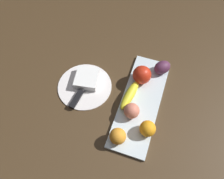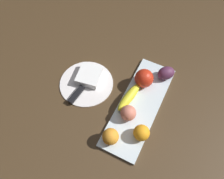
{
  "view_description": "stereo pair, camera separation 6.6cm",
  "coord_description": "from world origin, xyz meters",
  "px_view_note": "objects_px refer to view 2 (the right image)",
  "views": [
    {
      "loc": [
        -0.44,
        -0.03,
        0.88
      ],
      "look_at": [
        0.02,
        0.13,
        0.04
      ],
      "focal_mm": 37.86,
      "sensor_mm": 36.0,
      "label": 1
    },
    {
      "loc": [
        -0.42,
        -0.09,
        0.88
      ],
      "look_at": [
        0.02,
        0.13,
        0.04
      ],
      "focal_mm": 37.86,
      "sensor_mm": 36.0,
      "label": 2
    }
  ],
  "objects_px": {
    "orange_near_banana": "(110,136)",
    "folded_napkin": "(89,76)",
    "banana": "(129,97)",
    "knife": "(79,92)",
    "fruit_tray": "(139,106)",
    "apple": "(144,78)",
    "peach": "(128,113)",
    "dinner_plate": "(86,83)",
    "orange_near_apple": "(141,133)",
    "grape_bunch": "(166,73)"
  },
  "relations": [
    {
      "from": "orange_near_banana",
      "to": "folded_napkin",
      "type": "bearing_deg",
      "value": 44.74
    },
    {
      "from": "banana",
      "to": "knife",
      "type": "relative_size",
      "value": 0.84
    },
    {
      "from": "fruit_tray",
      "to": "folded_napkin",
      "type": "distance_m",
      "value": 0.25
    },
    {
      "from": "fruit_tray",
      "to": "knife",
      "type": "height_order",
      "value": "knife"
    },
    {
      "from": "apple",
      "to": "orange_near_banana",
      "type": "height_order",
      "value": "apple"
    },
    {
      "from": "fruit_tray",
      "to": "orange_near_banana",
      "type": "bearing_deg",
      "value": 167.53
    },
    {
      "from": "fruit_tray",
      "to": "folded_napkin",
      "type": "relative_size",
      "value": 4.4
    },
    {
      "from": "banana",
      "to": "orange_near_banana",
      "type": "bearing_deg",
      "value": 12.44
    },
    {
      "from": "fruit_tray",
      "to": "apple",
      "type": "bearing_deg",
      "value": 14.46
    },
    {
      "from": "peach",
      "to": "knife",
      "type": "distance_m",
      "value": 0.23
    },
    {
      "from": "banana",
      "to": "dinner_plate",
      "type": "xyz_separation_m",
      "value": [
        -0.01,
        0.2,
        -0.03
      ]
    },
    {
      "from": "peach",
      "to": "knife",
      "type": "height_order",
      "value": "peach"
    },
    {
      "from": "orange_near_banana",
      "to": "folded_napkin",
      "type": "distance_m",
      "value": 0.3
    },
    {
      "from": "orange_near_banana",
      "to": "knife",
      "type": "relative_size",
      "value": 0.35
    },
    {
      "from": "apple",
      "to": "orange_near_apple",
      "type": "bearing_deg",
      "value": -159.55
    },
    {
      "from": "banana",
      "to": "peach",
      "type": "height_order",
      "value": "peach"
    },
    {
      "from": "fruit_tray",
      "to": "orange_near_banana",
      "type": "relative_size",
      "value": 7.28
    },
    {
      "from": "apple",
      "to": "dinner_plate",
      "type": "distance_m",
      "value": 0.25
    },
    {
      "from": "dinner_plate",
      "to": "apple",
      "type": "bearing_deg",
      "value": -65.16
    },
    {
      "from": "fruit_tray",
      "to": "orange_near_banana",
      "type": "height_order",
      "value": "orange_near_banana"
    },
    {
      "from": "knife",
      "to": "banana",
      "type": "bearing_deg",
      "value": -66.43
    },
    {
      "from": "peach",
      "to": "knife",
      "type": "xyz_separation_m",
      "value": [
        0.01,
        0.23,
        -0.03
      ]
    },
    {
      "from": "peach",
      "to": "grape_bunch",
      "type": "bearing_deg",
      "value": -15.32
    },
    {
      "from": "orange_near_banana",
      "to": "grape_bunch",
      "type": "height_order",
      "value": "orange_near_banana"
    },
    {
      "from": "knife",
      "to": "orange_near_apple",
      "type": "bearing_deg",
      "value": -94.89
    },
    {
      "from": "orange_near_banana",
      "to": "grape_bunch",
      "type": "distance_m",
      "value": 0.37
    },
    {
      "from": "banana",
      "to": "orange_near_banana",
      "type": "distance_m",
      "value": 0.19
    },
    {
      "from": "banana",
      "to": "folded_napkin",
      "type": "distance_m",
      "value": 0.2
    },
    {
      "from": "grape_bunch",
      "to": "knife",
      "type": "distance_m",
      "value": 0.38
    },
    {
      "from": "apple",
      "to": "folded_napkin",
      "type": "bearing_deg",
      "value": 108.38
    },
    {
      "from": "knife",
      "to": "folded_napkin",
      "type": "bearing_deg",
      "value": 3.52
    },
    {
      "from": "fruit_tray",
      "to": "dinner_plate",
      "type": "distance_m",
      "value": 0.25
    },
    {
      "from": "apple",
      "to": "banana",
      "type": "relative_size",
      "value": 0.52
    },
    {
      "from": "banana",
      "to": "knife",
      "type": "height_order",
      "value": "banana"
    },
    {
      "from": "orange_near_banana",
      "to": "peach",
      "type": "relative_size",
      "value": 1.01
    },
    {
      "from": "orange_near_banana",
      "to": "dinner_plate",
      "type": "xyz_separation_m",
      "value": [
        0.18,
        0.21,
        -0.04
      ]
    },
    {
      "from": "apple",
      "to": "grape_bunch",
      "type": "height_order",
      "value": "apple"
    },
    {
      "from": "orange_near_apple",
      "to": "banana",
      "type": "bearing_deg",
      "value": 40.43
    },
    {
      "from": "apple",
      "to": "orange_near_banana",
      "type": "bearing_deg",
      "value": 177.26
    },
    {
      "from": "banana",
      "to": "grape_bunch",
      "type": "bearing_deg",
      "value": 160.41
    },
    {
      "from": "peach",
      "to": "dinner_plate",
      "type": "relative_size",
      "value": 0.27
    },
    {
      "from": "banana",
      "to": "peach",
      "type": "relative_size",
      "value": 2.46
    },
    {
      "from": "fruit_tray",
      "to": "banana",
      "type": "xyz_separation_m",
      "value": [
        0.01,
        0.05,
        0.03
      ]
    },
    {
      "from": "orange_near_banana",
      "to": "banana",
      "type": "bearing_deg",
      "value": 2.89
    },
    {
      "from": "orange_near_apple",
      "to": "dinner_plate",
      "type": "distance_m",
      "value": 0.33
    },
    {
      "from": "fruit_tray",
      "to": "orange_near_apple",
      "type": "bearing_deg",
      "value": -154.66
    },
    {
      "from": "orange_near_apple",
      "to": "folded_napkin",
      "type": "relative_size",
      "value": 0.6
    },
    {
      "from": "fruit_tray",
      "to": "dinner_plate",
      "type": "relative_size",
      "value": 1.95
    },
    {
      "from": "fruit_tray",
      "to": "orange_near_apple",
      "type": "distance_m",
      "value": 0.14
    },
    {
      "from": "peach",
      "to": "folded_napkin",
      "type": "bearing_deg",
      "value": 67.21
    }
  ]
}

